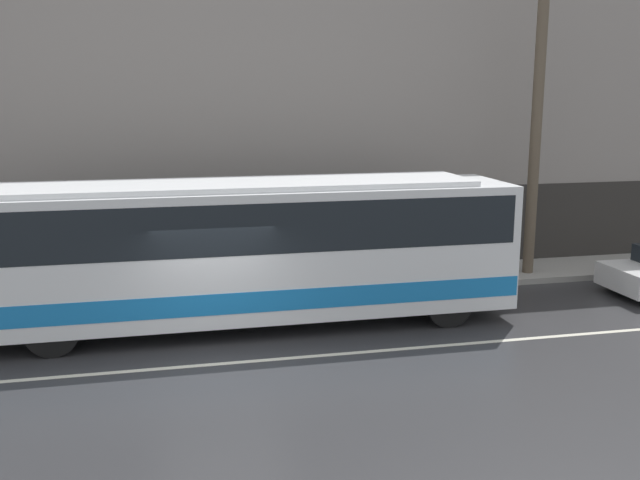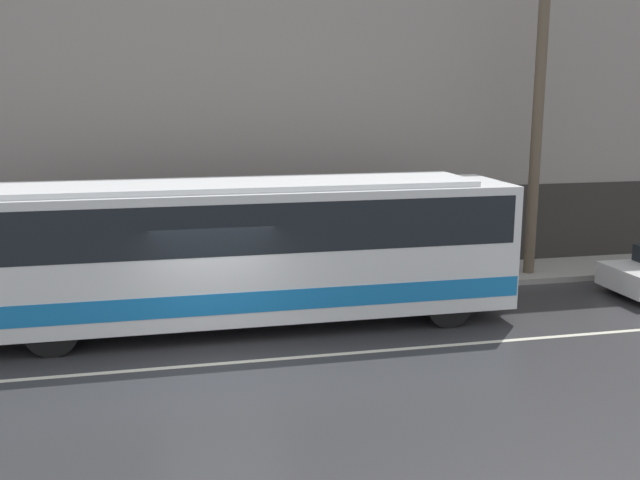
% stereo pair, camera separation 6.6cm
% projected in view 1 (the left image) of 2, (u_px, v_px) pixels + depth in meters
% --- Properties ---
extents(ground_plane, '(60.00, 60.00, 0.00)m').
position_uv_depth(ground_plane, '(221.00, 364.00, 13.85)').
color(ground_plane, '#2D2D30').
extents(sidewalk, '(60.00, 2.24, 0.16)m').
position_uv_depth(sidewalk, '(204.00, 290.00, 18.72)').
color(sidewalk, gray).
rests_on(sidewalk, ground_plane).
extents(building_facade, '(60.00, 0.35, 9.89)m').
position_uv_depth(building_facade, '(195.00, 108.00, 18.98)').
color(building_facade, gray).
rests_on(building_facade, ground_plane).
extents(lane_stripe, '(54.00, 0.14, 0.01)m').
position_uv_depth(lane_stripe, '(221.00, 364.00, 13.85)').
color(lane_stripe, beige).
rests_on(lane_stripe, ground_plane).
extents(transit_bus, '(12.45, 2.57, 3.27)m').
position_uv_depth(transit_bus, '(236.00, 246.00, 15.79)').
color(transit_bus, white).
rests_on(transit_bus, ground_plane).
extents(utility_pole_near, '(0.30, 0.30, 8.76)m').
position_uv_depth(utility_pole_near, '(537.00, 116.00, 19.40)').
color(utility_pole_near, brown).
rests_on(utility_pole_near, sidewalk).
extents(pedestrian_waiting, '(0.36, 0.36, 1.65)m').
position_uv_depth(pedestrian_waiting, '(135.00, 261.00, 18.28)').
color(pedestrian_waiting, '#333338').
rests_on(pedestrian_waiting, sidewalk).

